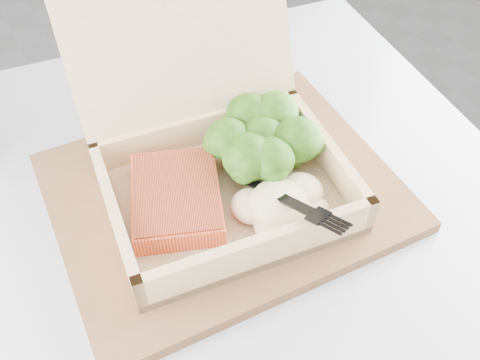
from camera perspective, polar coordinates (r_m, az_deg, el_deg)
floor at (r=1.28m, az=11.39°, el=-17.36°), size 4.00×4.00×0.00m
cafe_table at (r=0.70m, az=-3.45°, el=-14.93°), size 0.83×0.83×0.71m
serving_tray at (r=0.57m, az=-1.73°, el=-1.28°), size 0.37×0.30×0.02m
takeout_container at (r=0.54m, az=-3.14°, el=4.46°), size 0.27×0.28×0.21m
salmon_fillet at (r=0.53m, az=-6.79°, el=-1.93°), size 0.12×0.14×0.02m
broccoli_pile at (r=0.57m, az=2.43°, el=3.98°), size 0.13×0.13×0.05m
mashed_potatoes at (r=0.52m, az=4.16°, el=-2.54°), size 0.10×0.09×0.03m
plastic_fork at (r=0.52m, az=2.29°, el=-0.38°), size 0.04×0.14×0.03m
receipt at (r=0.72m, az=-6.33°, el=9.65°), size 0.12×0.15×0.00m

